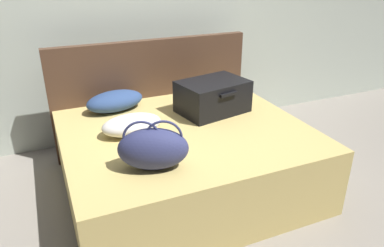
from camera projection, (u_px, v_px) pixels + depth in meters
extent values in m
plane|color=gray|center=(207.00, 215.00, 2.77)|extent=(12.00, 12.00, 0.00)
cube|color=#B7C1B2|center=(137.00, 10.00, 3.61)|extent=(8.00, 0.10, 2.60)
cube|color=tan|center=(186.00, 159.00, 3.00)|extent=(1.88, 1.61, 0.54)
cube|color=#4C3323|center=(153.00, 95.00, 3.59)|extent=(1.92, 0.08, 1.09)
cube|color=black|center=(213.00, 100.00, 3.17)|extent=(0.63, 0.50, 0.22)
cube|color=#28282D|center=(213.00, 96.00, 3.16)|extent=(0.56, 0.44, 0.15)
cube|color=#1E33A5|center=(207.00, 89.00, 3.03)|extent=(0.11, 0.09, 0.04)
cube|color=black|center=(213.00, 84.00, 3.12)|extent=(0.63, 0.50, 0.06)
cube|color=black|center=(229.00, 94.00, 2.97)|extent=(0.17, 0.06, 0.02)
ellipsoid|color=navy|center=(153.00, 149.00, 2.30)|extent=(0.50, 0.38, 0.27)
torus|color=navy|center=(142.00, 138.00, 2.27)|extent=(0.23, 0.10, 0.24)
torus|color=navy|center=(164.00, 138.00, 2.28)|extent=(0.23, 0.10, 0.24)
ellipsoid|color=white|center=(132.00, 125.00, 2.78)|extent=(0.48, 0.30, 0.15)
ellipsoid|color=navy|center=(115.00, 101.00, 3.21)|extent=(0.55, 0.37, 0.17)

